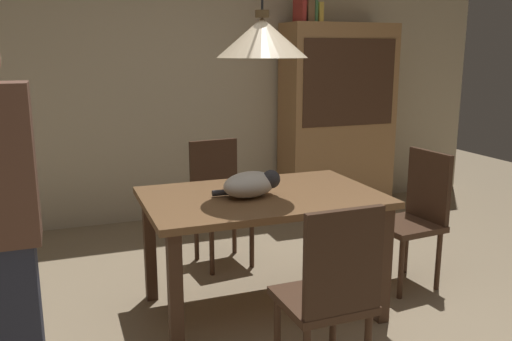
% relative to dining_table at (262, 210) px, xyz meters
% --- Properties ---
extents(back_wall, '(6.40, 0.10, 2.90)m').
position_rel_dining_table_xyz_m(back_wall, '(0.06, 2.14, 0.80)').
color(back_wall, beige).
rests_on(back_wall, ground).
extents(dining_table, '(1.40, 0.90, 0.75)m').
position_rel_dining_table_xyz_m(dining_table, '(0.00, 0.00, 0.00)').
color(dining_table, brown).
rests_on(dining_table, ground).
extents(chair_right_side, '(0.43, 0.43, 0.93)m').
position_rel_dining_table_xyz_m(chair_right_side, '(1.13, 0.01, -0.14)').
color(chair_right_side, '#472D1E').
rests_on(chair_right_side, ground).
extents(chair_far_back, '(0.44, 0.44, 0.93)m').
position_rel_dining_table_xyz_m(chair_far_back, '(-0.01, 0.88, -0.14)').
color(chair_far_back, '#472D1E').
rests_on(chair_far_back, ground).
extents(chair_near_front, '(0.41, 0.41, 0.93)m').
position_rel_dining_table_xyz_m(chair_near_front, '(0.00, -0.88, -0.14)').
color(chair_near_front, '#472D1E').
rests_on(chair_near_front, ground).
extents(cat_sleeping, '(0.40, 0.31, 0.16)m').
position_rel_dining_table_xyz_m(cat_sleeping, '(-0.08, -0.03, 0.18)').
color(cat_sleeping, silver).
rests_on(cat_sleeping, dining_table).
extents(pendant_lamp, '(0.52, 0.52, 1.30)m').
position_rel_dining_table_xyz_m(pendant_lamp, '(-0.00, 0.00, 1.01)').
color(pendant_lamp, beige).
extents(hutch_bookcase, '(1.12, 0.45, 1.85)m').
position_rel_dining_table_xyz_m(hutch_bookcase, '(1.50, 1.81, 0.24)').
color(hutch_bookcase, '#A87A4C').
rests_on(hutch_bookcase, ground).
extents(book_red_tall, '(0.04, 0.22, 0.28)m').
position_rel_dining_table_xyz_m(book_red_tall, '(1.07, 1.81, 1.34)').
color(book_red_tall, '#B73833').
rests_on(book_red_tall, hutch_bookcase).
extents(book_brown_thick, '(0.06, 0.24, 0.22)m').
position_rel_dining_table_xyz_m(book_brown_thick, '(1.14, 1.81, 1.31)').
color(book_brown_thick, brown).
rests_on(book_brown_thick, hutch_bookcase).
extents(book_green_slim, '(0.03, 0.20, 0.26)m').
position_rel_dining_table_xyz_m(book_green_slim, '(1.20, 1.81, 1.33)').
color(book_green_slim, '#427A4C').
rests_on(book_green_slim, hutch_bookcase).
extents(book_yellow_short, '(0.04, 0.20, 0.18)m').
position_rel_dining_table_xyz_m(book_yellow_short, '(1.25, 1.81, 1.29)').
color(book_yellow_short, gold).
rests_on(book_yellow_short, hutch_bookcase).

